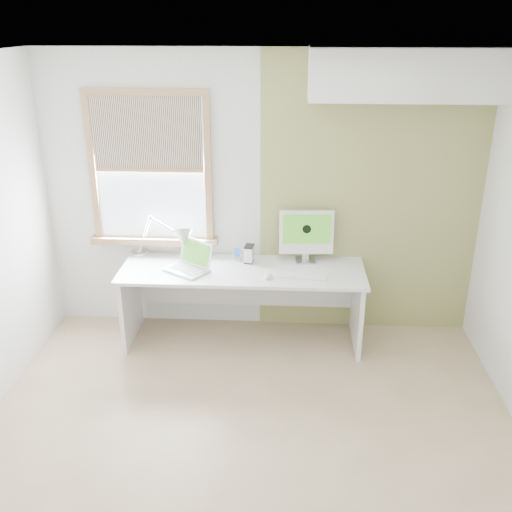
# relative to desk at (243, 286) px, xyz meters

# --- Properties ---
(room) EXTENTS (4.04, 3.54, 2.64)m
(room) POSITION_rel_desk_xyz_m (0.14, -1.44, 0.77)
(room) COLOR tan
(room) RESTS_ON ground
(accent_wall) EXTENTS (2.00, 0.02, 2.60)m
(accent_wall) POSITION_rel_desk_xyz_m (1.14, 0.30, 0.77)
(accent_wall) COLOR #979E58
(accent_wall) RESTS_ON room
(soffit) EXTENTS (1.60, 0.40, 0.42)m
(soffit) POSITION_rel_desk_xyz_m (1.34, 0.13, 1.87)
(soffit) COLOR white
(soffit) RESTS_ON room
(window) EXTENTS (1.20, 0.14, 1.42)m
(window) POSITION_rel_desk_xyz_m (-0.86, 0.27, 1.01)
(window) COLOR #A17651
(window) RESTS_ON room
(desk) EXTENTS (2.20, 0.70, 0.73)m
(desk) POSITION_rel_desk_xyz_m (0.00, 0.00, 0.00)
(desk) COLOR silver
(desk) RESTS_ON room
(desk_lamp) EXTENTS (0.67, 0.40, 0.40)m
(desk_lamp) POSITION_rel_desk_xyz_m (-0.64, 0.11, 0.40)
(desk_lamp) COLOR silver
(desk_lamp) RESTS_ON desk
(laptop) EXTENTS (0.46, 0.44, 0.25)m
(laptop) POSITION_rel_desk_xyz_m (-0.46, -0.09, 0.26)
(laptop) COLOR silver
(laptop) RESTS_ON desk
(phone_dock) EXTENTS (0.09, 0.09, 0.14)m
(phone_dock) POSITION_rel_desk_xyz_m (-0.06, 0.14, 0.24)
(phone_dock) COLOR silver
(phone_dock) RESTS_ON desk
(external_drive) EXTENTS (0.09, 0.13, 0.16)m
(external_drive) POSITION_rel_desk_xyz_m (0.05, 0.12, 0.27)
(external_drive) COLOR silver
(external_drive) RESTS_ON desk
(imac) EXTENTS (0.50, 0.17, 0.49)m
(imac) POSITION_rel_desk_xyz_m (0.57, 0.17, 0.47)
(imac) COLOR silver
(imac) RESTS_ON desk
(keyboard) EXTENTS (0.46, 0.19, 0.02)m
(keyboard) POSITION_rel_desk_xyz_m (0.53, -0.20, 0.20)
(keyboard) COLOR white
(keyboard) RESTS_ON desk
(mouse) EXTENTS (0.08, 0.12, 0.03)m
(mouse) POSITION_rel_desk_xyz_m (0.23, -0.23, 0.21)
(mouse) COLOR white
(mouse) RESTS_ON desk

